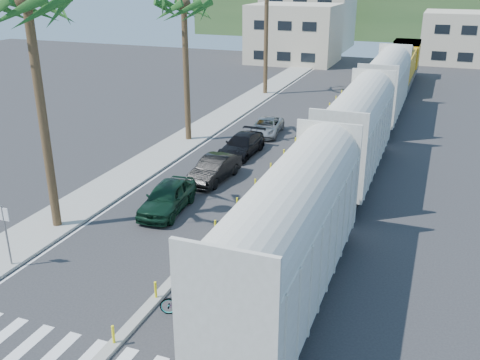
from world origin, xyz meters
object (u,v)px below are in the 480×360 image
object	(u,v)px
car_second	(214,169)
cyclist	(186,296)
street_sign	(5,227)
car_lead	(167,197)

from	to	relation	value
car_second	cyclist	distance (m)	14.04
street_sign	car_lead	bearing A→B (deg)	64.58
car_lead	street_sign	bearing A→B (deg)	-120.23
car_lead	car_second	world-z (taller)	car_lead
car_lead	cyclist	size ratio (longest dim) A/B	1.96
car_lead	car_second	size ratio (longest dim) A/B	1.04
street_sign	cyclist	world-z (taller)	street_sign
street_sign	car_lead	world-z (taller)	street_sign
car_lead	cyclist	bearing A→B (deg)	-62.63
street_sign	car_lead	xyz separation A→B (m)	(3.70, 7.78, -1.15)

